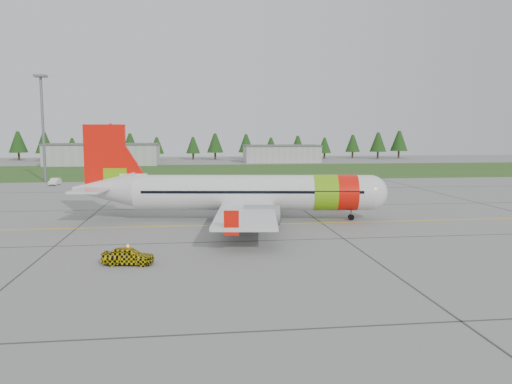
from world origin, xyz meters
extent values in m
plane|color=gray|center=(0.00, 0.00, 0.00)|extent=(320.00, 320.00, 0.00)
cylinder|color=silver|center=(2.99, 10.65, 3.03)|extent=(25.70, 7.04, 3.81)
sphere|color=silver|center=(15.59, 9.02, 3.03)|extent=(3.81, 3.81, 3.81)
cone|color=silver|center=(-13.01, 12.72, 3.37)|extent=(7.28, 4.66, 3.81)
cube|color=black|center=(15.88, 8.99, 3.37)|extent=(1.88, 2.72, 0.55)
cylinder|color=#6CB20D|center=(10.74, 9.65, 3.03)|extent=(3.02, 4.19, 3.89)
cylinder|color=red|center=(13.07, 9.35, 3.03)|extent=(2.63, 4.14, 3.89)
cube|color=silver|center=(2.50, 10.72, 1.96)|extent=(9.34, 31.72, 0.35)
cube|color=red|center=(3.53, 26.26, 2.49)|extent=(1.19, 0.32, 1.96)
cube|color=red|center=(-0.46, -4.58, 2.49)|extent=(1.19, 0.32, 1.96)
cylinder|color=gray|center=(4.65, 15.86, 1.42)|extent=(3.75, 2.49, 2.05)
cylinder|color=gray|center=(3.27, 5.19, 1.42)|extent=(3.75, 2.49, 2.05)
cube|color=red|center=(-12.82, 12.70, 6.65)|extent=(4.51, 0.93, 7.43)
cube|color=#6CB20D|center=(-11.75, 12.56, 4.50)|extent=(2.57, 0.73, 2.35)
cube|color=silver|center=(-13.50, 12.78, 3.62)|extent=(4.54, 11.55, 0.22)
cylinder|color=slate|center=(13.65, 9.27, 0.68)|extent=(0.18, 0.18, 1.37)
cylinder|color=black|center=(13.65, 9.27, 0.33)|extent=(0.69, 0.36, 0.66)
cylinder|color=slate|center=(1.88, 13.56, 0.93)|extent=(0.22, 0.22, 1.86)
cylinder|color=black|center=(1.50, 13.61, 0.51)|extent=(1.06, 0.57, 1.02)
cylinder|color=slate|center=(1.18, 8.13, 0.93)|extent=(0.22, 0.22, 1.86)
cylinder|color=black|center=(0.79, 8.18, 0.51)|extent=(1.06, 0.57, 1.02)
imported|color=yellow|center=(-8.10, -6.67, 1.87)|extent=(1.50, 1.69, 3.73)
imported|color=white|center=(-28.60, 51.68, 1.95)|extent=(1.39, 1.31, 3.89)
cube|color=#30561E|center=(0.00, 82.00, 0.01)|extent=(320.00, 50.00, 0.03)
cube|color=gold|center=(0.00, 8.00, 0.01)|extent=(120.00, 0.25, 0.02)
cube|color=#A8A8A3|center=(-30.00, 110.00, 3.00)|extent=(32.00, 14.00, 6.00)
cube|color=#A8A8A3|center=(25.00, 118.00, 2.60)|extent=(24.00, 12.00, 5.20)
cylinder|color=slate|center=(-32.00, 58.00, 10.00)|extent=(0.50, 0.50, 20.00)
camera|label=1|loc=(-3.25, -42.72, 9.45)|focal=35.00mm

